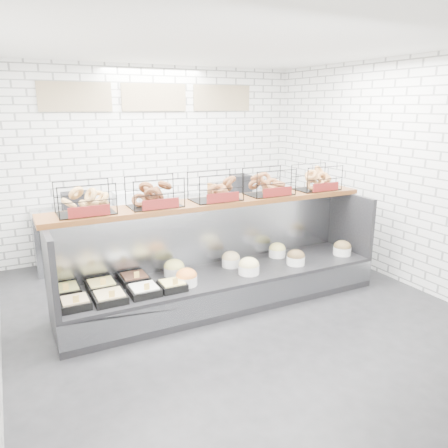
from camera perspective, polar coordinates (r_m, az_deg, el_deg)
ground at (r=5.31m, az=1.47°, el=-11.37°), size 5.50×5.50×0.00m
room_shell at (r=5.29m, az=-1.55°, el=11.78°), size 5.02×5.51×3.01m
display_case at (r=5.44m, az=-0.50°, el=-6.90°), size 4.00×0.90×1.20m
bagel_shelf at (r=5.30m, az=-1.08°, el=4.43°), size 4.10×0.50×0.40m
prep_counter at (r=7.23m, az=-7.74°, el=-0.21°), size 4.00×0.60×1.20m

